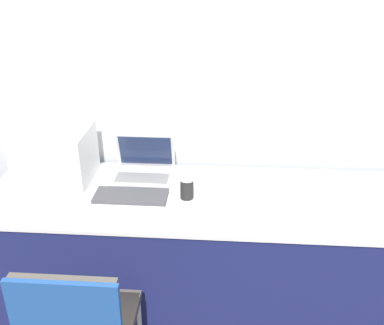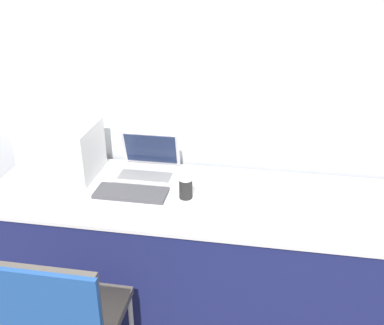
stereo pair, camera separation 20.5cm
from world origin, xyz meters
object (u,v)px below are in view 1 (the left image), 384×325
at_px(printer, 55,153).
at_px(laptop_left, 144,168).
at_px(external_keyboard, 131,196).
at_px(coffee_cup, 187,188).

bearing_deg(printer, laptop_left, 9.28).
distance_m(laptop_left, external_keyboard, 0.26).
xyz_separation_m(printer, external_keyboard, (0.45, -0.17, -0.15)).
height_order(printer, laptop_left, printer).
height_order(laptop_left, coffee_cup, laptop_left).
relative_size(printer, external_keyboard, 1.00).
xyz_separation_m(printer, coffee_cup, (0.75, -0.15, -0.11)).
bearing_deg(external_keyboard, printer, 158.97).
relative_size(printer, coffee_cup, 3.31).
bearing_deg(laptop_left, printer, -170.72).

